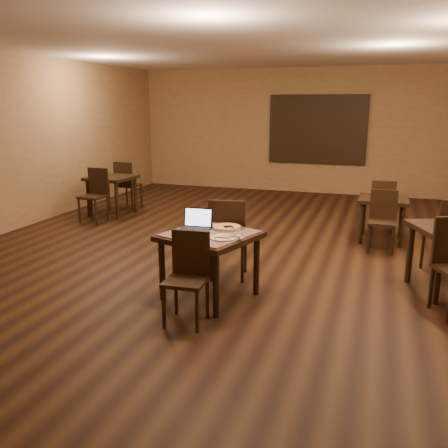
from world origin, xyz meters
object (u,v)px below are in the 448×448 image
(chair_main_far, at_px, (228,234))
(other_table_b_chair_near, at_px, (96,192))
(chair_main_near, at_px, (188,272))
(other_table_a_chair_near, at_px, (383,217))
(other_table_b_chair_far, at_px, (126,182))
(other_table_a_chair_far, at_px, (383,203))
(other_table_a, at_px, (383,205))
(laptop, at_px, (196,224))
(other_table_b, at_px, (112,183))
(tiled_table, at_px, (210,242))
(pizza_pan, at_px, (227,228))

(chair_main_far, relative_size, other_table_b_chair_near, 1.04)
(chair_main_near, height_order, chair_main_far, chair_main_far)
(other_table_a_chair_near, height_order, other_table_b_chair_far, other_table_b_chair_far)
(chair_main_near, bearing_deg, other_table_a_chair_far, 62.86)
(other_table_a, bearing_deg, laptop, -123.58)
(laptop, xyz_separation_m, other_table_a_chair_far, (2.03, 3.47, -0.31))
(chair_main_near, height_order, other_table_a, chair_main_near)
(other_table_b, distance_m, other_table_b_chair_near, 0.58)
(chair_main_far, distance_m, other_table_b, 4.27)
(laptop, bearing_deg, other_table_a_chair_far, 56.15)
(other_table_a, relative_size, other_table_b_chair_far, 0.77)
(tiled_table, bearing_deg, chair_main_near, -72.16)
(other_table_b_chair_far, bearing_deg, other_table_a_chair_far, 179.70)
(other_table_b, bearing_deg, chair_main_near, -46.92)
(other_table_a, distance_m, other_table_a_chair_far, 0.53)
(other_table_a_chair_far, bearing_deg, chair_main_far, 59.59)
(chair_main_near, xyz_separation_m, chair_main_far, (0.02, 1.23, 0.06))
(tiled_table, relative_size, other_table_a, 1.53)
(other_table_a_chair_far, xyz_separation_m, other_table_b_chair_near, (-5.10, -0.83, 0.05))
(chair_main_near, height_order, other_table_a_chair_far, chair_main_near)
(other_table_b, bearing_deg, other_table_b_chair_near, -86.11)
(other_table_b_chair_near, xyz_separation_m, other_table_b_chair_far, (-0.01, 1.16, 0.00))
(tiled_table, xyz_separation_m, other_table_a_chair_near, (1.83, 2.52, -0.15))
(chair_main_far, height_order, pizza_pan, chair_main_far)
(tiled_table, height_order, other_table_a_chair_near, other_table_a_chair_near)
(pizza_pan, bearing_deg, chair_main_far, 105.54)
(other_table_b_chair_near, bearing_deg, chair_main_near, -42.46)
(tiled_table, bearing_deg, other_table_b_chair_far, 148.39)
(chair_main_far, distance_m, other_table_a, 3.03)
(chair_main_far, xyz_separation_m, laptop, (-0.22, -0.51, 0.24))
(laptop, relative_size, other_table_a_chair_near, 0.39)
(other_table_a, xyz_separation_m, other_table_a_chair_near, (0.00, -0.53, -0.07))
(pizza_pan, bearing_deg, other_table_a, 58.70)
(laptop, bearing_deg, other_table_b_chair_far, 125.48)
(tiled_table, relative_size, chair_main_near, 1.26)
(pizza_pan, xyz_separation_m, other_table_b, (-3.40, 3.09, -0.13))
(other_table_b_chair_far, bearing_deg, laptop, 132.46)
(chair_main_near, distance_m, other_table_a_chair_near, 3.63)
(chair_main_near, bearing_deg, pizza_pan, 78.16)
(laptop, xyz_separation_m, other_table_a_chair_near, (2.03, 2.41, -0.31))
(pizza_pan, relative_size, other_table_b_chair_near, 0.40)
(other_table_b_chair_near, height_order, other_table_b_chair_far, same)
(other_table_b_chair_near, bearing_deg, other_table_a_chair_near, 0.79)
(tiled_table, distance_m, other_table_b, 4.67)
(other_table_a, bearing_deg, other_table_b_chair_near, -175.69)
(pizza_pan, relative_size, other_table_a_chair_near, 0.43)
(other_table_a_chair_near, bearing_deg, other_table_a_chair_far, 91.11)
(chair_main_near, bearing_deg, other_table_b, 126.13)
(other_table_b, bearing_deg, pizza_pan, -38.84)
(other_table_b, bearing_deg, laptop, -42.91)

